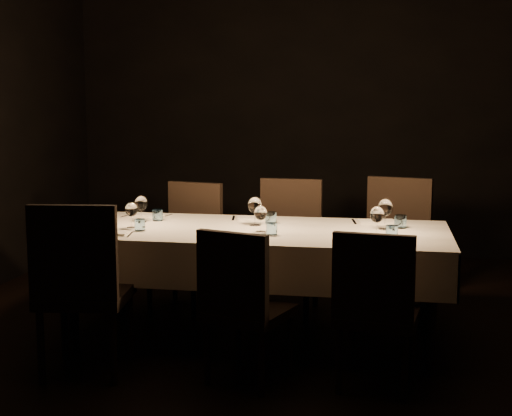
% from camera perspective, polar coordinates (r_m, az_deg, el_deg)
% --- Properties ---
extents(room, '(5.01, 6.01, 3.01)m').
position_cam_1_polar(room, '(4.65, 0.00, 7.33)').
color(room, black).
rests_on(room, ground).
extents(dining_table, '(2.52, 1.12, 0.76)m').
position_cam_1_polar(dining_table, '(4.73, 0.00, -2.56)').
color(dining_table, black).
rests_on(dining_table, ground).
extents(chair_near_left, '(0.55, 0.55, 1.03)m').
position_cam_1_polar(chair_near_left, '(4.22, -13.83, -5.85)').
color(chair_near_left, black).
rests_on(chair_near_left, ground).
extents(place_setting_near_left, '(0.33, 0.40, 0.17)m').
position_cam_1_polar(place_setting_near_left, '(4.72, -10.27, -0.96)').
color(place_setting_near_left, white).
rests_on(place_setting_near_left, dining_table).
extents(chair_near_center, '(0.54, 0.54, 0.89)m').
position_cam_1_polar(chair_near_center, '(4.00, -1.15, -7.34)').
color(chair_near_center, black).
rests_on(chair_near_center, ground).
extents(place_setting_near_center, '(0.33, 0.40, 0.17)m').
position_cam_1_polar(place_setting_near_center, '(4.48, 0.22, -1.30)').
color(place_setting_near_center, white).
rests_on(place_setting_near_center, dining_table).
extents(chair_near_right, '(0.49, 0.49, 0.90)m').
position_cam_1_polar(chair_near_right, '(3.96, 9.53, -7.54)').
color(chair_near_right, black).
rests_on(chair_near_right, ground).
extents(place_setting_near_right, '(0.35, 0.41, 0.19)m').
position_cam_1_polar(place_setting_near_right, '(4.41, 9.69, -1.50)').
color(place_setting_near_right, white).
rests_on(place_setting_near_right, dining_table).
extents(chair_far_left, '(0.56, 0.56, 0.97)m').
position_cam_1_polar(chair_far_left, '(5.61, -5.42, -2.49)').
color(chair_far_left, black).
rests_on(chair_far_left, ground).
extents(place_setting_far_left, '(0.35, 0.41, 0.18)m').
position_cam_1_polar(place_setting_far_left, '(5.12, -8.74, -0.15)').
color(place_setting_far_left, white).
rests_on(place_setting_far_left, dining_table).
extents(chair_far_center, '(0.51, 0.51, 1.01)m').
position_cam_1_polar(chair_far_center, '(5.48, 2.54, -2.53)').
color(chair_far_center, black).
rests_on(chair_far_center, ground).
extents(place_setting_far_center, '(0.37, 0.42, 0.20)m').
position_cam_1_polar(place_setting_far_center, '(4.92, 0.18, -0.35)').
color(place_setting_far_center, white).
rests_on(place_setting_far_center, dining_table).
extents(chair_far_right, '(0.61, 0.61, 1.03)m').
position_cam_1_polar(chair_far_right, '(5.46, 10.98, -2.60)').
color(chair_far_right, black).
rests_on(chair_far_right, ground).
extents(place_setting_far_right, '(0.38, 0.42, 0.20)m').
position_cam_1_polar(place_setting_far_right, '(4.84, 10.36, -0.59)').
color(place_setting_far_right, white).
rests_on(place_setting_far_right, dining_table).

